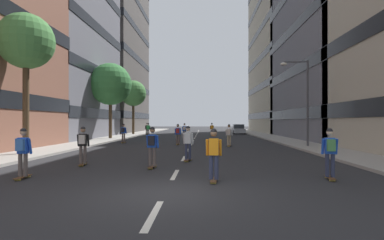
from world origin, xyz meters
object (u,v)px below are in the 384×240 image
(skater_3, at_px, (83,143))
(skater_7, at_px, (23,150))
(skater_9, at_px, (123,132))
(parked_car_near, at_px, (238,129))
(street_tree_far, at_px, (26,42))
(skater_11, at_px, (148,129))
(skater_10, at_px, (178,133))
(skater_0, at_px, (188,142))
(skater_2, at_px, (212,129))
(skater_1, at_px, (152,145))
(skater_12, at_px, (184,130))
(street_tree_mid, at_px, (133,94))
(streetlamp_right, at_px, (303,93))
(street_tree_near, at_px, (110,84))
(skater_5, at_px, (214,152))
(skater_8, at_px, (147,129))
(skater_6, at_px, (229,134))

(skater_3, xyz_separation_m, skater_7, (-0.81, -3.29, 0.00))
(skater_9, bearing_deg, parked_car_near, 58.28)
(street_tree_far, bearing_deg, skater_11, 83.26)
(parked_car_near, xyz_separation_m, skater_10, (-7.69, -22.81, 0.32))
(skater_0, relative_size, skater_2, 1.00)
(skater_1, xyz_separation_m, skater_12, (-0.06, 22.90, 0.00))
(skater_10, xyz_separation_m, skater_12, (-0.04, 9.75, 0.00))
(skater_1, relative_size, skater_12, 1.00)
(street_tree_mid, height_order, skater_10, street_tree_mid)
(parked_car_near, relative_size, skater_0, 2.47)
(street_tree_mid, height_order, skater_12, street_tree_mid)
(skater_9, bearing_deg, skater_12, 56.52)
(streetlamp_right, bearing_deg, skater_1, -132.50)
(street_tree_far, bearing_deg, skater_0, -12.49)
(street_tree_near, xyz_separation_m, skater_5, (10.71, -23.58, -5.13))
(streetlamp_right, xyz_separation_m, skater_5, (-7.20, -13.49, -3.15))
(street_tree_mid, relative_size, skater_8, 4.43)
(street_tree_mid, distance_m, skater_12, 13.08)
(street_tree_far, height_order, skater_8, street_tree_far)
(skater_7, distance_m, skater_9, 17.75)
(skater_5, bearing_deg, skater_12, 95.75)
(skater_3, height_order, skater_9, same)
(street_tree_near, relative_size, skater_12, 4.68)
(skater_10, bearing_deg, street_tree_far, -133.25)
(streetlamp_right, distance_m, skater_12, 16.01)
(skater_9, bearing_deg, skater_1, -70.91)
(street_tree_mid, bearing_deg, skater_10, -66.40)
(skater_5, xyz_separation_m, skater_7, (-6.63, 0.24, 0.03))
(parked_car_near, height_order, street_tree_near, street_tree_near)
(skater_8, bearing_deg, parked_car_near, 23.94)
(skater_9, xyz_separation_m, skater_10, (5.21, -1.94, 0.00))
(parked_car_near, height_order, skater_11, skater_11)
(skater_0, height_order, skater_12, same)
(street_tree_far, relative_size, skater_12, 4.59)
(street_tree_far, distance_m, skater_2, 28.77)
(skater_2, distance_m, skater_3, 30.30)
(skater_9, bearing_deg, skater_8, 92.21)
(parked_car_near, relative_size, street_tree_near, 0.53)
(parked_car_near, distance_m, skater_10, 24.07)
(street_tree_near, height_order, skater_12, street_tree_near)
(parked_car_near, distance_m, streetlamp_right, 25.65)
(skater_10, bearing_deg, skater_12, 90.26)
(skater_6, xyz_separation_m, skater_11, (-9.56, 16.83, -0.03))
(skater_5, xyz_separation_m, skater_10, (-2.55, 16.01, 0.03))
(street_tree_mid, distance_m, skater_7, 35.06)
(skater_8, bearing_deg, skater_6, -61.34)
(skater_9, height_order, skater_12, same)
(skater_3, distance_m, skater_6, 13.29)
(street_tree_far, bearing_deg, skater_12, 66.24)
(skater_5, xyz_separation_m, skater_11, (-7.87, 31.34, 0.00))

